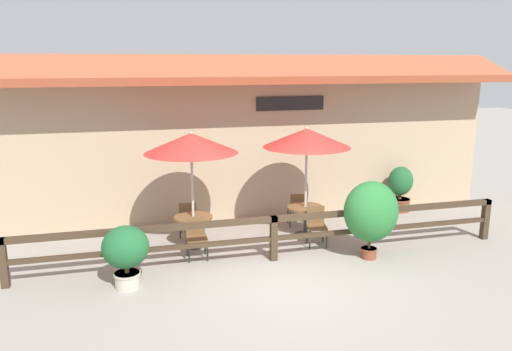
# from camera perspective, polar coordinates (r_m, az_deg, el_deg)

# --- Properties ---
(ground_plane) EXTENTS (60.00, 60.00, 0.00)m
(ground_plane) POSITION_cam_1_polar(r_m,az_deg,el_deg) (9.66, 3.82, -11.91)
(ground_plane) COLOR gray
(building_facade) EXTENTS (14.28, 1.49, 4.23)m
(building_facade) POSITION_cam_1_polar(r_m,az_deg,el_deg) (12.86, -1.80, 4.46)
(building_facade) COLOR tan
(building_facade) RESTS_ON ground
(patio_railing) EXTENTS (10.40, 0.14, 0.95)m
(patio_railing) POSITION_cam_1_polar(r_m,az_deg,el_deg) (10.33, 2.04, -6.06)
(patio_railing) COLOR #3D2D1E
(patio_railing) RESTS_ON ground
(patio_umbrella_near) EXTENTS (2.03, 2.03, 2.60)m
(patio_umbrella_near) POSITION_cam_1_polar(r_m,az_deg,el_deg) (10.79, -7.43, 3.68)
(patio_umbrella_near) COLOR #B7B2A8
(patio_umbrella_near) RESTS_ON ground
(dining_table_near) EXTENTS (0.85, 0.85, 0.70)m
(dining_table_near) POSITION_cam_1_polar(r_m,az_deg,el_deg) (11.21, -7.17, -5.34)
(dining_table_near) COLOR brown
(dining_table_near) RESTS_ON ground
(chair_near_streetside) EXTENTS (0.43, 0.43, 0.86)m
(chair_near_streetside) POSITION_cam_1_polar(r_m,az_deg,el_deg) (10.60, -6.82, -6.85)
(chair_near_streetside) COLOR brown
(chair_near_streetside) RESTS_ON ground
(chair_near_wallside) EXTENTS (0.48, 0.48, 0.86)m
(chair_near_wallside) POSITION_cam_1_polar(r_m,az_deg,el_deg) (11.87, -7.78, -4.70)
(chair_near_wallside) COLOR brown
(chair_near_wallside) RESTS_ON ground
(patio_umbrella_middle) EXTENTS (2.03, 2.03, 2.60)m
(patio_umbrella_middle) POSITION_cam_1_polar(r_m,az_deg,el_deg) (11.52, 5.83, 4.30)
(patio_umbrella_middle) COLOR #B7B2A8
(patio_umbrella_middle) RESTS_ON ground
(dining_table_middle) EXTENTS (0.85, 0.85, 0.70)m
(dining_table_middle) POSITION_cam_1_polar(r_m,az_deg,el_deg) (11.91, 5.63, -4.21)
(dining_table_middle) COLOR brown
(dining_table_middle) RESTS_ON ground
(chair_middle_streetside) EXTENTS (0.49, 0.49, 0.86)m
(chair_middle_streetside) POSITION_cam_1_polar(r_m,az_deg,el_deg) (11.34, 6.90, -5.51)
(chair_middle_streetside) COLOR brown
(chair_middle_streetside) RESTS_ON ground
(chair_middle_wallside) EXTENTS (0.48, 0.48, 0.86)m
(chair_middle_wallside) POSITION_cam_1_polar(r_m,az_deg,el_deg) (12.55, 4.73, -3.65)
(chair_middle_wallside) COLOR brown
(chair_middle_wallside) RESTS_ON ground
(potted_plant_small_flowering) EXTENTS (0.85, 0.76, 1.17)m
(potted_plant_small_flowering) POSITION_cam_1_polar(r_m,az_deg,el_deg) (9.41, -14.67, -8.34)
(potted_plant_small_flowering) COLOR #B7AD99
(potted_plant_small_flowering) RESTS_ON ground
(potted_plant_corner_fern) EXTENTS (1.14, 1.02, 1.66)m
(potted_plant_corner_fern) POSITION_cam_1_polar(r_m,az_deg,el_deg) (10.60, 13.01, -4.10)
(potted_plant_corner_fern) COLOR brown
(potted_plant_corner_fern) RESTS_ON ground
(potted_plant_entrance_palm) EXTENTS (0.68, 0.61, 1.25)m
(potted_plant_entrance_palm) POSITION_cam_1_polar(r_m,az_deg,el_deg) (14.27, 16.16, -1.29)
(potted_plant_entrance_palm) COLOR brown
(potted_plant_entrance_palm) RESTS_ON ground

